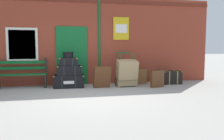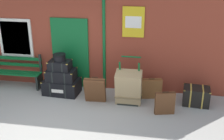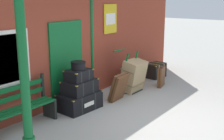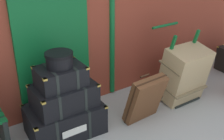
{
  "view_description": "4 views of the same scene",
  "coord_description": "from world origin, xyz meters",
  "px_view_note": "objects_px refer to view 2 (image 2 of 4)",
  "views": [
    {
      "loc": [
        -0.7,
        -6.43,
        1.42
      ],
      "look_at": [
        1.12,
        1.71,
        0.58
      ],
      "focal_mm": 38.91,
      "sensor_mm": 36.0,
      "label": 1
    },
    {
      "loc": [
        2.3,
        -5.14,
        3.64
      ],
      "look_at": [
        1.12,
        1.89,
        0.82
      ],
      "focal_mm": 44.99,
      "sensor_mm": 36.0,
      "label": 2
    },
    {
      "loc": [
        -5.48,
        -2.84,
        2.69
      ],
      "look_at": [
        0.55,
        1.58,
        0.86
      ],
      "focal_mm": 48.37,
      "sensor_mm": 36.0,
      "label": 3
    },
    {
      "loc": [
        -1.71,
        -1.27,
        2.55
      ],
      "look_at": [
        0.46,
        1.94,
        0.72
      ],
      "focal_mm": 47.41,
      "sensor_mm": 36.0,
      "label": 4
    }
  ],
  "objects_px": {
    "steamer_trunk_base": "(62,86)",
    "steamer_trunk_top": "(60,65)",
    "suitcase_caramel": "(95,90)",
    "porters_trolley": "(129,91)",
    "platform_bench": "(16,72)",
    "large_brown_trunk": "(129,87)",
    "suitcase_umber": "(151,88)",
    "suitcase_olive": "(165,103)",
    "corner_trunk": "(196,96)",
    "steamer_trunk_middle": "(61,75)",
    "round_hatbox": "(59,57)"
  },
  "relations": [
    {
      "from": "steamer_trunk_middle",
      "to": "porters_trolley",
      "type": "bearing_deg",
      "value": -3.1
    },
    {
      "from": "suitcase_umber",
      "to": "suitcase_olive",
      "type": "height_order",
      "value": "suitcase_olive"
    },
    {
      "from": "steamer_trunk_top",
      "to": "round_hatbox",
      "type": "relative_size",
      "value": 1.74
    },
    {
      "from": "round_hatbox",
      "to": "corner_trunk",
      "type": "relative_size",
      "value": 0.49
    },
    {
      "from": "large_brown_trunk",
      "to": "corner_trunk",
      "type": "distance_m",
      "value": 1.82
    },
    {
      "from": "steamer_trunk_middle",
      "to": "large_brown_trunk",
      "type": "relative_size",
      "value": 0.86
    },
    {
      "from": "suitcase_caramel",
      "to": "porters_trolley",
      "type": "bearing_deg",
      "value": 18.11
    },
    {
      "from": "porters_trolley",
      "to": "corner_trunk",
      "type": "xyz_separation_m",
      "value": [
        1.79,
        0.07,
        -0.03
      ]
    },
    {
      "from": "round_hatbox",
      "to": "suitcase_olive",
      "type": "xyz_separation_m",
      "value": [
        2.94,
        -0.7,
        -0.82
      ]
    },
    {
      "from": "large_brown_trunk",
      "to": "suitcase_caramel",
      "type": "bearing_deg",
      "value": -172.79
    },
    {
      "from": "steamer_trunk_base",
      "to": "steamer_trunk_top",
      "type": "relative_size",
      "value": 1.7
    },
    {
      "from": "corner_trunk",
      "to": "large_brown_trunk",
      "type": "bearing_deg",
      "value": -172.23
    },
    {
      "from": "platform_bench",
      "to": "porters_trolley",
      "type": "relative_size",
      "value": 1.36
    },
    {
      "from": "steamer_trunk_top",
      "to": "large_brown_trunk",
      "type": "height_order",
      "value": "steamer_trunk_top"
    },
    {
      "from": "suitcase_olive",
      "to": "large_brown_trunk",
      "type": "bearing_deg",
      "value": 157.22
    },
    {
      "from": "porters_trolley",
      "to": "platform_bench",
      "type": "bearing_deg",
      "value": 173.84
    },
    {
      "from": "large_brown_trunk",
      "to": "steamer_trunk_top",
      "type": "bearing_deg",
      "value": 171.66
    },
    {
      "from": "large_brown_trunk",
      "to": "suitcase_olive",
      "type": "distance_m",
      "value": 1.06
    },
    {
      "from": "platform_bench",
      "to": "steamer_trunk_middle",
      "type": "bearing_deg",
      "value": -9.99
    },
    {
      "from": "suitcase_caramel",
      "to": "steamer_trunk_base",
      "type": "bearing_deg",
      "value": 159.36
    },
    {
      "from": "platform_bench",
      "to": "corner_trunk",
      "type": "bearing_deg",
      "value": -3.38
    },
    {
      "from": "platform_bench",
      "to": "corner_trunk",
      "type": "relative_size",
      "value": 2.2
    },
    {
      "from": "steamer_trunk_base",
      "to": "suitcase_olive",
      "type": "distance_m",
      "value": 3.01
    },
    {
      "from": "porters_trolley",
      "to": "suitcase_caramel",
      "type": "bearing_deg",
      "value": -161.89
    },
    {
      "from": "steamer_trunk_middle",
      "to": "suitcase_caramel",
      "type": "xyz_separation_m",
      "value": [
        1.07,
        -0.4,
        -0.21
      ]
    },
    {
      "from": "suitcase_caramel",
      "to": "corner_trunk",
      "type": "distance_m",
      "value": 2.71
    },
    {
      "from": "large_brown_trunk",
      "to": "suitcase_umber",
      "type": "distance_m",
      "value": 0.76
    },
    {
      "from": "steamer_trunk_middle",
      "to": "suitcase_caramel",
      "type": "height_order",
      "value": "steamer_trunk_middle"
    },
    {
      "from": "suitcase_umber",
      "to": "porters_trolley",
      "type": "bearing_deg",
      "value": -156.19
    },
    {
      "from": "steamer_trunk_base",
      "to": "suitcase_umber",
      "type": "xyz_separation_m",
      "value": [
        2.56,
        0.15,
        0.07
      ]
    },
    {
      "from": "porters_trolley",
      "to": "suitcase_olive",
      "type": "height_order",
      "value": "porters_trolley"
    },
    {
      "from": "round_hatbox",
      "to": "steamer_trunk_base",
      "type": "bearing_deg",
      "value": -1.89
    },
    {
      "from": "steamer_trunk_base",
      "to": "steamer_trunk_top",
      "type": "xyz_separation_m",
      "value": [
        -0.01,
        -0.0,
        0.66
      ]
    },
    {
      "from": "large_brown_trunk",
      "to": "suitcase_caramel",
      "type": "xyz_separation_m",
      "value": [
        -0.89,
        -0.11,
        -0.11
      ]
    },
    {
      "from": "suitcase_caramel",
      "to": "platform_bench",
      "type": "bearing_deg",
      "value": 165.62
    },
    {
      "from": "suitcase_olive",
      "to": "platform_bench",
      "type": "bearing_deg",
      "value": 167.87
    },
    {
      "from": "steamer_trunk_base",
      "to": "corner_trunk",
      "type": "bearing_deg",
      "value": -0.75
    },
    {
      "from": "steamer_trunk_base",
      "to": "steamer_trunk_top",
      "type": "distance_m",
      "value": 0.66
    },
    {
      "from": "suitcase_caramel",
      "to": "suitcase_umber",
      "type": "bearing_deg",
      "value": 20.43
    },
    {
      "from": "steamer_trunk_middle",
      "to": "large_brown_trunk",
      "type": "bearing_deg",
      "value": -8.28
    },
    {
      "from": "steamer_trunk_top",
      "to": "round_hatbox",
      "type": "height_order",
      "value": "round_hatbox"
    },
    {
      "from": "platform_bench",
      "to": "steamer_trunk_top",
      "type": "height_order",
      "value": "platform_bench"
    },
    {
      "from": "suitcase_olive",
      "to": "corner_trunk",
      "type": "distance_m",
      "value": 1.06
    },
    {
      "from": "platform_bench",
      "to": "corner_trunk",
      "type": "height_order",
      "value": "platform_bench"
    },
    {
      "from": "steamer_trunk_top",
      "to": "round_hatbox",
      "type": "distance_m",
      "value": 0.24
    },
    {
      "from": "platform_bench",
      "to": "suitcase_umber",
      "type": "relative_size",
      "value": 2.67
    },
    {
      "from": "round_hatbox",
      "to": "suitcase_umber",
      "type": "height_order",
      "value": "round_hatbox"
    },
    {
      "from": "steamer_trunk_middle",
      "to": "suitcase_olive",
      "type": "height_order",
      "value": "steamer_trunk_middle"
    },
    {
      "from": "platform_bench",
      "to": "steamer_trunk_middle",
      "type": "xyz_separation_m",
      "value": [
        1.55,
        -0.27,
        0.14
      ]
    },
    {
      "from": "corner_trunk",
      "to": "suitcase_caramel",
      "type": "bearing_deg",
      "value": -172.41
    }
  ]
}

